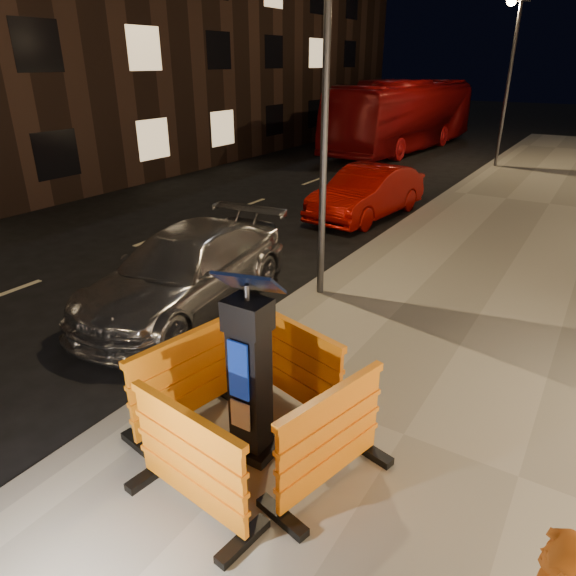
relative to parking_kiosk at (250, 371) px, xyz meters
The scene contains 13 objects.
ground_plane 2.34m from the parking_kiosk, 145.83° to the left, with size 120.00×120.00×0.00m, color black.
sidewalk 2.06m from the parking_kiosk, 40.66° to the left, with size 6.00×60.00×0.15m, color gray.
kerb 2.30m from the parking_kiosk, 145.83° to the left, with size 0.30×60.00×0.15m, color slate.
parking_kiosk is the anchor object (origin of this frame).
barrier_front 1.05m from the parking_kiosk, 90.00° to the right, with size 1.46×0.60×1.14m, color orange.
barrier_back 1.05m from the parking_kiosk, 90.00° to the left, with size 1.46×0.60×1.14m, color orange.
barrier_kerbside 1.05m from the parking_kiosk, behind, with size 1.46×0.60×1.14m, color orange.
barrier_bldgside 1.05m from the parking_kiosk, ahead, with size 1.46×0.60×1.14m, color orange.
car_silver 4.37m from the parking_kiosk, 141.78° to the left, with size 1.94×4.77×1.38m, color #A1A1A5.
car_red 10.25m from the parking_kiosk, 107.12° to the left, with size 1.50×4.30×1.42m, color #8B0804.
bus_doubledecker 23.08m from the parking_kiosk, 106.66° to the left, with size 2.78×11.87×3.31m, color maroon.
street_lamp_mid 4.80m from the parking_kiosk, 109.01° to the left, with size 0.12×0.12×6.00m, color #3F3F44.
street_lamp_far 19.29m from the parking_kiosk, 94.26° to the left, with size 0.12×0.12×6.00m, color #3F3F44.
Camera 1 is at (4.38, -4.70, 4.07)m, focal length 32.00 mm.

